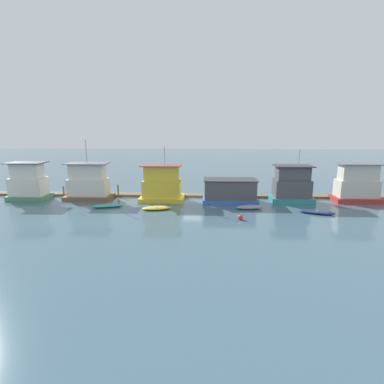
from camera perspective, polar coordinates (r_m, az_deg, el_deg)
The scene contains 16 objects.
ground_plane at distance 41.02m, azimuth 0.06°, elevation -1.62°, with size 200.00×200.00×0.00m, color #426070.
dock_walkway at distance 43.55m, azimuth 0.21°, elevation -0.59°, with size 59.60×1.83×0.30m, color brown.
houseboat_green at distance 47.17m, azimuth -28.71°, elevation 1.47°, with size 5.17×3.33×5.15m.
houseboat_brown at distance 43.98m, azimuth -19.16°, elevation 1.51°, with size 6.33×3.46×8.20m.
houseboat_yellow at distance 40.98m, azimuth -5.75°, elevation 1.40°, with size 5.99×3.92×7.35m.
houseboat_blue at distance 40.27m, azimuth 7.21°, elevation 0.22°, with size 7.23×3.66×3.09m.
houseboat_teal at distance 42.28m, azimuth 18.48°, elevation 1.17°, with size 5.48×3.58×6.97m.
houseboat_red at distance 45.84m, azimuth 28.89°, elevation 1.20°, with size 5.98×3.34×5.15m.
dinghy_teal at distance 39.03m, azimuth -15.79°, elevation -2.54°, with size 3.95×2.06×0.36m.
dinghy_yellow at distance 36.73m, azimuth -6.72°, elevation -3.02°, with size 3.74×2.15×0.41m.
dinghy_grey at distance 37.33m, azimuth 10.92°, elevation -2.85°, with size 3.51×1.62×0.49m.
dinghy_navy at distance 37.65m, azimuth 22.74°, elevation -3.56°, with size 4.16×2.40×0.37m.
mooring_post_far_left at distance 47.52m, azimuth 29.60°, elevation -0.51°, with size 0.26×0.26×1.31m, color brown.
mooring_post_near_left at distance 46.86m, azimuth -23.24°, elevation 0.10°, with size 0.23×0.23×1.55m, color brown.
mooring_post_near_right at distance 43.98m, azimuth -13.88°, elevation 0.19°, with size 0.21×0.21×1.82m, color brown.
buoy_red at distance 32.90m, azimuth 9.21°, elevation -4.78°, with size 0.56×0.56×0.56m, color red.
Camera 1 is at (1.67, -39.79, 9.81)m, focal length 28.00 mm.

